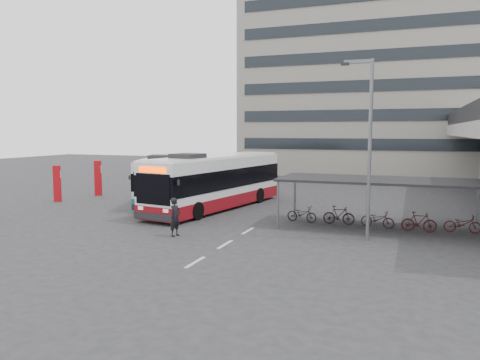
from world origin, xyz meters
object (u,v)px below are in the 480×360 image
(bus_teal, at_px, (170,178))
(lamp_post, at_px, (368,139))
(pedestrian, at_px, (175,217))
(bus_main, at_px, (217,182))

(bus_teal, relative_size, lamp_post, 1.44)
(pedestrian, distance_m, lamp_post, 9.57)
(bus_teal, distance_m, pedestrian, 12.07)
(bus_main, bearing_deg, lamp_post, -20.78)
(bus_main, height_order, pedestrian, bus_main)
(pedestrian, height_order, lamp_post, lamp_post)
(bus_teal, xyz_separation_m, pedestrian, (6.06, -10.42, -0.66))
(bus_main, relative_size, lamp_post, 1.56)
(bus_teal, height_order, lamp_post, lamp_post)
(lamp_post, bearing_deg, bus_main, 147.07)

